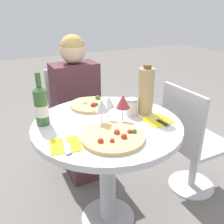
{
  "coord_description": "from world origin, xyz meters",
  "views": [
    {
      "loc": [
        -0.58,
        -1.19,
        1.41
      ],
      "look_at": [
        -0.01,
        -0.08,
        0.86
      ],
      "focal_mm": 40.0,
      "sensor_mm": 36.0,
      "label": 1
    }
  ],
  "objects_px": {
    "seated_diner": "(79,113)",
    "chair_empty_side": "(191,144)",
    "wine_bottle": "(41,106)",
    "pizza_large": "(113,137)",
    "chair_behind_diner": "(75,119)",
    "tall_carafe": "(146,91)",
    "dining_table": "(107,145)"
  },
  "relations": [
    {
      "from": "dining_table",
      "to": "tall_carafe",
      "type": "height_order",
      "value": "tall_carafe"
    },
    {
      "from": "chair_behind_diner",
      "to": "chair_empty_side",
      "type": "relative_size",
      "value": 1.0
    },
    {
      "from": "dining_table",
      "to": "wine_bottle",
      "type": "relative_size",
      "value": 2.87
    },
    {
      "from": "chair_behind_diner",
      "to": "dining_table",
      "type": "bearing_deg",
      "value": 85.25
    },
    {
      "from": "wine_bottle",
      "to": "pizza_large",
      "type": "bearing_deg",
      "value": -50.44
    },
    {
      "from": "chair_empty_side",
      "to": "tall_carafe",
      "type": "distance_m",
      "value": 0.66
    },
    {
      "from": "tall_carafe",
      "to": "dining_table",
      "type": "bearing_deg",
      "value": -177.55
    },
    {
      "from": "chair_empty_side",
      "to": "seated_diner",
      "type": "bearing_deg",
      "value": -137.1
    },
    {
      "from": "dining_table",
      "to": "chair_empty_side",
      "type": "height_order",
      "value": "chair_empty_side"
    },
    {
      "from": "pizza_large",
      "to": "tall_carafe",
      "type": "xyz_separation_m",
      "value": [
        0.33,
        0.2,
        0.14
      ]
    },
    {
      "from": "chair_behind_diner",
      "to": "chair_empty_side",
      "type": "bearing_deg",
      "value": 127.54
    },
    {
      "from": "chair_behind_diner",
      "to": "tall_carafe",
      "type": "height_order",
      "value": "tall_carafe"
    },
    {
      "from": "dining_table",
      "to": "tall_carafe",
      "type": "xyz_separation_m",
      "value": [
        0.27,
        0.01,
        0.3
      ]
    },
    {
      "from": "wine_bottle",
      "to": "chair_behind_diner",
      "type": "bearing_deg",
      "value": 59.0
    },
    {
      "from": "seated_diner",
      "to": "wine_bottle",
      "type": "bearing_deg",
      "value": 52.62
    },
    {
      "from": "wine_bottle",
      "to": "chair_empty_side",
      "type": "bearing_deg",
      "value": -8.57
    },
    {
      "from": "dining_table",
      "to": "chair_empty_side",
      "type": "xyz_separation_m",
      "value": [
        0.71,
        -0.0,
        -0.18
      ]
    },
    {
      "from": "dining_table",
      "to": "chair_empty_side",
      "type": "relative_size",
      "value": 1.0
    },
    {
      "from": "dining_table",
      "to": "wine_bottle",
      "type": "xyz_separation_m",
      "value": [
        -0.34,
        0.15,
        0.27
      ]
    },
    {
      "from": "dining_table",
      "to": "chair_empty_side",
      "type": "bearing_deg",
      "value": -0.37
    },
    {
      "from": "tall_carafe",
      "to": "seated_diner",
      "type": "bearing_deg",
      "value": 106.9
    },
    {
      "from": "chair_empty_side",
      "to": "pizza_large",
      "type": "bearing_deg",
      "value": -76.64
    },
    {
      "from": "seated_diner",
      "to": "chair_empty_side",
      "type": "distance_m",
      "value": 0.95
    },
    {
      "from": "chair_behind_diner",
      "to": "tall_carafe",
      "type": "distance_m",
      "value": 0.97
    },
    {
      "from": "pizza_large",
      "to": "tall_carafe",
      "type": "height_order",
      "value": "tall_carafe"
    },
    {
      "from": "wine_bottle",
      "to": "tall_carafe",
      "type": "bearing_deg",
      "value": -13.04
    },
    {
      "from": "chair_behind_diner",
      "to": "seated_diner",
      "type": "xyz_separation_m",
      "value": [
        -0.0,
        -0.14,
        0.12
      ]
    },
    {
      "from": "tall_carafe",
      "to": "wine_bottle",
      "type": "bearing_deg",
      "value": 166.96
    },
    {
      "from": "seated_diner",
      "to": "tall_carafe",
      "type": "height_order",
      "value": "seated_diner"
    },
    {
      "from": "dining_table",
      "to": "pizza_large",
      "type": "distance_m",
      "value": 0.26
    },
    {
      "from": "chair_behind_diner",
      "to": "tall_carafe",
      "type": "bearing_deg",
      "value": 104.04
    },
    {
      "from": "seated_diner",
      "to": "chair_empty_side",
      "type": "relative_size",
      "value": 1.35
    }
  ]
}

